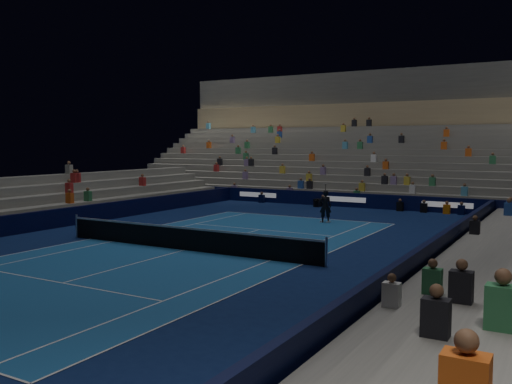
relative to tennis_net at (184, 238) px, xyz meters
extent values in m
plane|color=#0C1C4B|center=(0.00, 0.00, -0.50)|extent=(90.00, 90.00, 0.00)
cube|color=#1B5495|center=(0.00, 0.00, -0.50)|extent=(10.97, 23.77, 0.01)
cube|color=black|center=(0.00, 18.50, 0.00)|extent=(44.00, 0.25, 1.00)
cube|color=black|center=(9.70, 0.00, 0.00)|extent=(0.25, 37.00, 1.00)
cube|color=black|center=(-9.70, 0.00, 0.00)|extent=(0.25, 37.00, 1.00)
cube|color=slate|center=(0.00, 19.50, -0.25)|extent=(44.00, 1.00, 0.50)
cube|color=slate|center=(0.00, 20.50, 0.00)|extent=(44.00, 1.00, 1.00)
cube|color=slate|center=(0.00, 21.50, 0.25)|extent=(44.00, 1.00, 1.50)
cube|color=slate|center=(0.00, 22.50, 0.50)|extent=(44.00, 1.00, 2.00)
cube|color=slate|center=(0.00, 23.50, 0.75)|extent=(44.00, 1.00, 2.50)
cube|color=slate|center=(0.00, 24.50, 1.00)|extent=(44.00, 1.00, 3.00)
cube|color=slate|center=(0.00, 25.50, 1.25)|extent=(44.00, 1.00, 3.50)
cube|color=slate|center=(0.00, 26.50, 1.50)|extent=(44.00, 1.00, 4.00)
cube|color=slate|center=(0.00, 27.50, 1.75)|extent=(44.00, 1.00, 4.50)
cube|color=slate|center=(0.00, 28.50, 2.00)|extent=(44.00, 1.00, 5.00)
cube|color=slate|center=(0.00, 29.50, 2.25)|extent=(44.00, 1.00, 5.50)
cube|color=slate|center=(0.00, 30.50, 2.50)|extent=(44.00, 1.00, 6.00)
cube|color=#96825D|center=(0.00, 31.60, 6.60)|extent=(44.00, 0.60, 2.20)
cube|color=#444442|center=(0.00, 33.00, 9.20)|extent=(44.00, 2.40, 3.00)
cube|color=slate|center=(10.50, 0.00, -0.25)|extent=(1.00, 37.00, 0.50)
cube|color=slate|center=(11.50, 0.00, 0.00)|extent=(1.00, 37.00, 1.00)
cube|color=slate|center=(12.50, 0.00, 0.25)|extent=(1.00, 37.00, 1.50)
cube|color=slate|center=(-10.50, 0.00, -0.25)|extent=(1.00, 37.00, 0.50)
cube|color=slate|center=(-11.50, 0.00, 0.00)|extent=(1.00, 37.00, 1.00)
cylinder|color=#B2B2B7|center=(-6.40, 0.00, 0.05)|extent=(0.10, 0.10, 1.10)
cylinder|color=#B2B2B7|center=(6.40, 0.00, 0.05)|extent=(0.10, 0.10, 1.10)
cube|color=black|center=(0.00, 0.00, -0.05)|extent=(12.80, 0.03, 0.90)
cube|color=white|center=(0.00, 0.00, 0.44)|extent=(12.80, 0.04, 0.08)
imported|color=black|center=(1.90, 10.55, 0.42)|extent=(0.79, 0.66, 1.84)
cube|color=black|center=(-1.65, 17.58, -0.22)|extent=(0.48, 0.56, 0.57)
cylinder|color=black|center=(-1.65, 17.14, -0.05)|extent=(0.20, 0.36, 0.16)
camera|label=1|loc=(14.14, -18.45, 3.97)|focal=39.09mm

